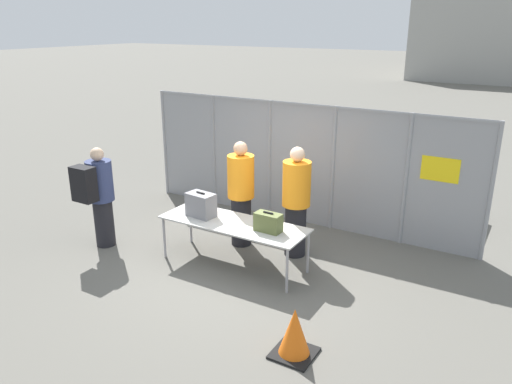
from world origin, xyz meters
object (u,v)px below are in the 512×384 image
object	(u,v)px
suitcase_grey	(201,205)
security_worker_far	(296,201)
suitcase_olive	(268,222)
utility_trailer	(380,188)
inspection_table	(233,225)
traveler_hooded	(98,194)
traffic_cone	(295,334)
security_worker_near	(241,193)

from	to	relation	value
suitcase_grey	security_worker_far	size ratio (longest dim) A/B	0.26
suitcase_olive	utility_trailer	xyz separation A→B (m)	(0.57, 3.63, -0.42)
suitcase_olive	utility_trailer	size ratio (longest dim) A/B	0.10
inspection_table	suitcase_olive	size ratio (longest dim) A/B	5.81
inspection_table	traveler_hooded	bearing A→B (deg)	-166.13
traffic_cone	utility_trailer	bearing A→B (deg)	97.05
traveler_hooded	utility_trailer	xyz separation A→B (m)	(3.50, 4.19, -0.51)
suitcase_grey	utility_trailer	world-z (taller)	suitcase_grey
suitcase_grey	traveler_hooded	distance (m)	1.80
inspection_table	security_worker_far	distance (m)	1.09
inspection_table	traffic_cone	world-z (taller)	inspection_table
security_worker_near	traffic_cone	world-z (taller)	security_worker_near
security_worker_far	utility_trailer	xyz separation A→B (m)	(0.53, 2.80, -0.51)
suitcase_grey	security_worker_far	world-z (taller)	security_worker_far
traveler_hooded	security_worker_near	world-z (taller)	security_worker_near
suitcase_grey	suitcase_olive	world-z (taller)	suitcase_grey
traveler_hooded	utility_trailer	bearing A→B (deg)	49.18
suitcase_olive	traffic_cone	world-z (taller)	suitcase_olive
suitcase_grey	traveler_hooded	size ratio (longest dim) A/B	0.28
security_worker_near	utility_trailer	size ratio (longest dim) A/B	0.45
traveler_hooded	utility_trailer	world-z (taller)	traveler_hooded
suitcase_olive	security_worker_near	distance (m)	1.19
security_worker_near	inspection_table	bearing A→B (deg)	131.97
inspection_table	suitcase_grey	bearing A→B (deg)	-176.52
suitcase_olive	utility_trailer	distance (m)	3.70
inspection_table	suitcase_olive	world-z (taller)	suitcase_olive
utility_trailer	traffic_cone	world-z (taller)	utility_trailer
suitcase_grey	traffic_cone	world-z (taller)	suitcase_grey
security_worker_near	security_worker_far	size ratio (longest dim) A/B	0.99
traveler_hooded	traffic_cone	world-z (taller)	traveler_hooded
suitcase_grey	security_worker_near	world-z (taller)	security_worker_near
inspection_table	security_worker_near	distance (m)	0.83
suitcase_olive	security_worker_near	world-z (taller)	security_worker_near
security_worker_far	traffic_cone	world-z (taller)	security_worker_far
security_worker_near	suitcase_olive	bearing A→B (deg)	160.26
inspection_table	traveler_hooded	world-z (taller)	traveler_hooded
suitcase_olive	security_worker_far	distance (m)	0.84
utility_trailer	traffic_cone	size ratio (longest dim) A/B	6.65
suitcase_grey	suitcase_olive	distance (m)	1.21
suitcase_grey	suitcase_olive	xyz separation A→B (m)	(1.21, 0.02, -0.05)
suitcase_grey	security_worker_near	xyz separation A→B (m)	(0.27, 0.75, 0.03)
security_worker_near	traffic_cone	xyz separation A→B (m)	(2.15, -2.26, -0.66)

